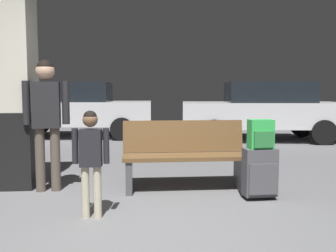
# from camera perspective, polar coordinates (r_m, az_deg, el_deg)

# --- Properties ---
(ground_plane) EXTENTS (18.00, 18.00, 0.10)m
(ground_plane) POSITION_cam_1_polar(r_m,az_deg,el_deg) (7.30, -3.81, -5.10)
(ground_plane) COLOR slate
(structural_pillar) EXTENTS (0.57, 0.57, 2.72)m
(structural_pillar) POSITION_cam_1_polar(r_m,az_deg,el_deg) (5.32, -22.84, 5.77)
(structural_pillar) COLOR black
(structural_pillar) RESTS_ON ground_plane
(bench) EXTENTS (1.60, 0.53, 0.89)m
(bench) POSITION_cam_1_polar(r_m,az_deg,el_deg) (4.82, 2.61, -4.56)
(bench) COLOR brown
(bench) RESTS_ON ground_plane
(suitcase) EXTENTS (0.39, 0.25, 0.60)m
(suitcase) POSITION_cam_1_polar(r_m,az_deg,el_deg) (4.52, 13.94, -6.95)
(suitcase) COLOR #4C4C51
(suitcase) RESTS_ON ground_plane
(backpack_bright) EXTENTS (0.29, 0.21, 0.34)m
(backpack_bright) POSITION_cam_1_polar(r_m,az_deg,el_deg) (4.45, 14.07, -1.27)
(backpack_bright) COLOR green
(backpack_bright) RESTS_ON suitcase
(child) EXTENTS (0.37, 0.22, 1.08)m
(child) POSITION_cam_1_polar(r_m,az_deg,el_deg) (3.77, -11.79, -3.98)
(child) COLOR beige
(child) RESTS_ON ground_plane
(adult) EXTENTS (0.57, 0.23, 1.66)m
(adult) POSITION_cam_1_polar(r_m,az_deg,el_deg) (4.91, -18.17, 2.21)
(adult) COLOR brown
(adult) RESTS_ON ground_plane
(parked_car_near) EXTENTS (4.28, 2.20, 1.51)m
(parked_car_near) POSITION_cam_1_polar(r_m,az_deg,el_deg) (9.96, 14.41, 2.49)
(parked_car_near) COLOR silver
(parked_car_near) RESTS_ON ground_plane
(parked_car_far) EXTENTS (4.18, 1.96, 1.51)m
(parked_car_far) POSITION_cam_1_polar(r_m,az_deg,el_deg) (10.64, -13.96, 2.67)
(parked_car_far) COLOR silver
(parked_car_far) RESTS_ON ground_plane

